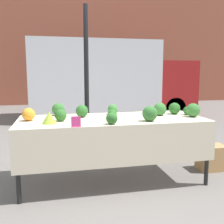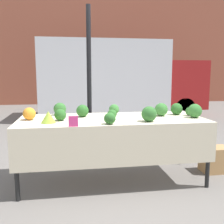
{
  "view_description": "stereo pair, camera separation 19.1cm",
  "coord_description": "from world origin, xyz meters",
  "px_view_note": "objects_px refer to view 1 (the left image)",
  "views": [
    {
      "loc": [
        -0.71,
        -3.25,
        1.4
      ],
      "look_at": [
        0.0,
        0.0,
        0.91
      ],
      "focal_mm": 42.0,
      "sensor_mm": 36.0,
      "label": 1
    },
    {
      "loc": [
        -0.52,
        -3.28,
        1.4
      ],
      "look_at": [
        0.0,
        0.0,
        0.91
      ],
      "focal_mm": 42.0,
      "sensor_mm": 36.0,
      "label": 2
    }
  ],
  "objects_px": {
    "parked_truck": "(107,78)",
    "price_sign": "(76,122)",
    "orange_cauliflower": "(28,114)",
    "produce_crate": "(212,157)"
  },
  "relations": [
    {
      "from": "price_sign",
      "to": "produce_crate",
      "type": "relative_size",
      "value": 0.31
    },
    {
      "from": "orange_cauliflower",
      "to": "produce_crate",
      "type": "xyz_separation_m",
      "value": [
        2.53,
        0.01,
        -0.73
      ]
    },
    {
      "from": "parked_truck",
      "to": "price_sign",
      "type": "distance_m",
      "value": 5.64
    },
    {
      "from": "produce_crate",
      "to": "orange_cauliflower",
      "type": "bearing_deg",
      "value": -179.73
    },
    {
      "from": "orange_cauliflower",
      "to": "price_sign",
      "type": "xyz_separation_m",
      "value": [
        0.53,
        -0.5,
        -0.02
      ]
    },
    {
      "from": "orange_cauliflower",
      "to": "produce_crate",
      "type": "relative_size",
      "value": 0.41
    },
    {
      "from": "parked_truck",
      "to": "price_sign",
      "type": "bearing_deg",
      "value": -104.67
    },
    {
      "from": "parked_truck",
      "to": "orange_cauliflower",
      "type": "bearing_deg",
      "value": -111.63
    },
    {
      "from": "parked_truck",
      "to": "orange_cauliflower",
      "type": "xyz_separation_m",
      "value": [
        -1.96,
        -4.94,
        -0.35
      ]
    },
    {
      "from": "produce_crate",
      "to": "price_sign",
      "type": "bearing_deg",
      "value": -165.52
    }
  ]
}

